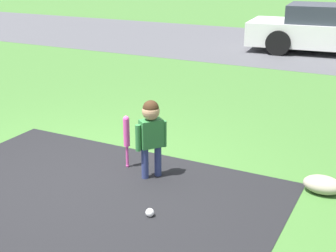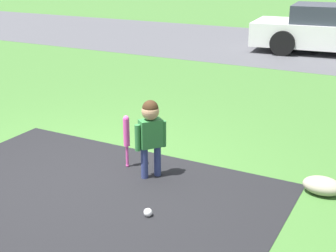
% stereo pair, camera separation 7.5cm
% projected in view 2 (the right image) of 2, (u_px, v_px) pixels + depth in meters
% --- Properties ---
extents(ground_plane, '(60.00, 60.00, 0.00)m').
position_uv_depth(ground_plane, '(82.00, 179.00, 5.17)').
color(ground_plane, '#3D6B2D').
extents(street_strip, '(40.00, 6.00, 0.01)m').
position_uv_depth(street_strip, '(292.00, 47.00, 12.94)').
color(street_strip, '#4C4C51').
rests_on(street_strip, ground).
extents(child, '(0.26, 0.30, 0.89)m').
position_uv_depth(child, '(151.00, 128.00, 5.03)').
color(child, navy).
rests_on(child, ground).
extents(baseball_bat, '(0.07, 0.07, 0.63)m').
position_uv_depth(baseball_bat, '(127.00, 134.00, 5.33)').
color(baseball_bat, '#E54CA5').
rests_on(baseball_bat, ground).
extents(sports_ball, '(0.08, 0.08, 0.08)m').
position_uv_depth(sports_ball, '(148.00, 212.00, 4.40)').
color(sports_ball, white).
rests_on(sports_ball, ground).
extents(edging_rock, '(0.40, 0.28, 0.18)m').
position_uv_depth(edging_rock, '(322.00, 186.00, 4.81)').
color(edging_rock, '#9E937F').
rests_on(edging_rock, ground).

